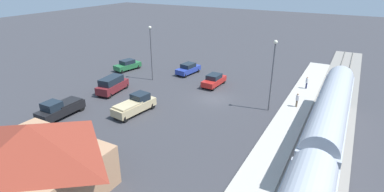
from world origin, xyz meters
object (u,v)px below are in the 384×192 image
passenger_train (314,174)px  sedan_red (214,80)px  suv_maroon (112,85)px  pickup_tan (135,105)px  sedan_blue (188,69)px  station_building (34,157)px  pedestrian_on_platform (307,82)px  light_pole_near_platform (273,68)px  light_pole_lot_center (151,47)px  pedestrian_waiting_far (297,99)px  pickup_black (60,109)px  sedan_green (128,65)px

passenger_train → sedan_red: size_ratio=8.52×
suv_maroon → pickup_tan: bearing=152.4°
passenger_train → sedan_blue: (21.96, -21.83, -1.98)m
station_building → pedestrian_on_platform: station_building is taller
sedan_red → sedan_blue: bearing=-26.7°
light_pole_near_platform → light_pole_lot_center: 18.61m
passenger_train → station_building: station_building is taller
pedestrian_waiting_far → pickup_black: 27.43m
pedestrian_on_platform → sedan_blue: bearing=4.9°
light_pole_near_platform → pedestrian_waiting_far: bearing=-145.2°
station_building → sedan_green: station_building is taller
suv_maroon → pickup_tan: suv_maroon is taller
pedestrian_on_platform → sedan_red: 12.78m
suv_maroon → light_pole_lot_center: 8.09m
pedestrian_waiting_far → suv_maroon: (22.96, 6.63, -0.13)m
light_pole_near_platform → sedan_green: bearing=-9.6°
passenger_train → pedestrian_on_platform: passenger_train is taller
pedestrian_waiting_far → sedan_red: size_ratio=0.37×
sedan_blue → light_pole_lot_center: light_pole_lot_center is taller
pedestrian_on_platform → passenger_train: bearing=99.8°
sedan_green → pickup_tan: (-11.69, 12.47, 0.15)m
passenger_train → suv_maroon: bearing=-20.0°
pedestrian_waiting_far → suv_maroon: suv_maroon is taller
suv_maroon → light_pole_near_platform: bearing=-166.9°
suv_maroon → pickup_tan: (-6.78, 3.55, -0.12)m
station_building → light_pole_lot_center: (7.28, -24.27, 2.23)m
pedestrian_on_platform → pickup_tan: 23.52m
light_pole_near_platform → sedan_blue: bearing=-25.9°
passenger_train → light_pole_lot_center: light_pole_lot_center is taller
station_building → pedestrian_waiting_far: 27.86m
pickup_tan → suv_maroon: bearing=-27.6°
sedan_red → pickup_tan: pickup_tan is taller
sedan_red → pickup_tan: 13.26m
pedestrian_on_platform → pedestrian_waiting_far: (-0.04, 6.93, 0.00)m
pedestrian_on_platform → sedan_red: bearing=20.8°
sedan_red → pedestrian_on_platform: bearing=-159.2°
passenger_train → pickup_tan: bearing=-17.2°
passenger_train → pickup_black: bearing=-2.9°
sedan_blue → sedan_green: size_ratio=0.98×
passenger_train → pedestrian_on_platform: 23.76m
sedan_blue → sedan_red: bearing=153.3°
pedestrian_waiting_far → light_pole_near_platform: bearing=34.8°
pedestrian_waiting_far → pickup_tan: 19.12m
suv_maroon → light_pole_near_platform: size_ratio=0.61×
sedan_green → passenger_train: bearing=149.6°
sedan_blue → sedan_green: (9.91, 3.11, 0.00)m
pickup_black → light_pole_lot_center: light_pole_lot_center is taller
light_pole_lot_center → pedestrian_on_platform: bearing=-162.5°
sedan_blue → pickup_black: bearing=76.4°
light_pole_lot_center → pedestrian_waiting_far: bearing=179.4°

